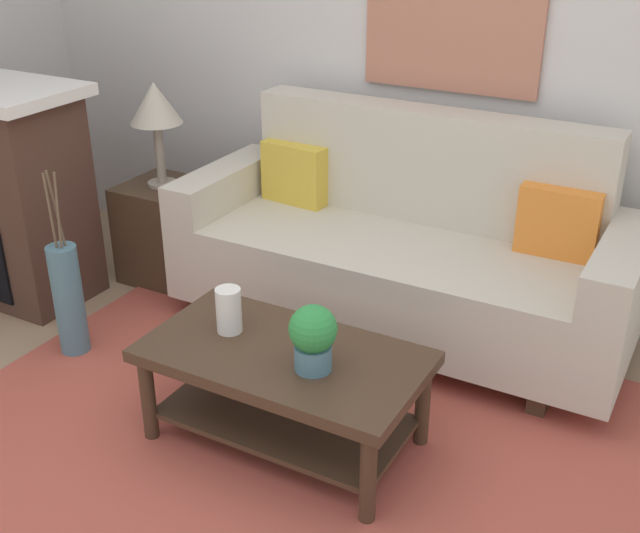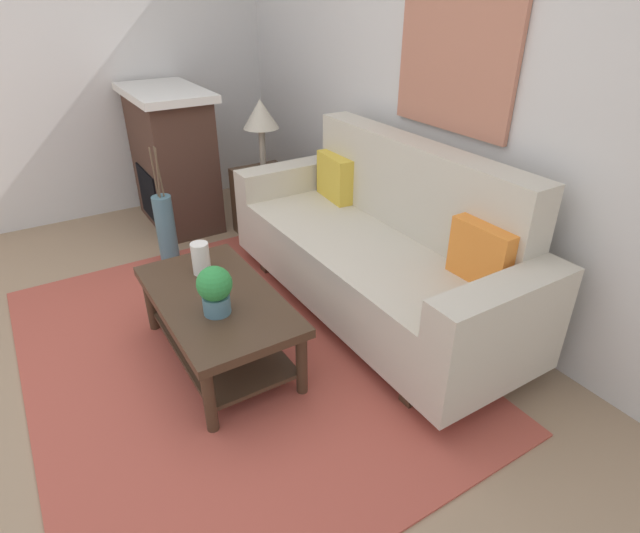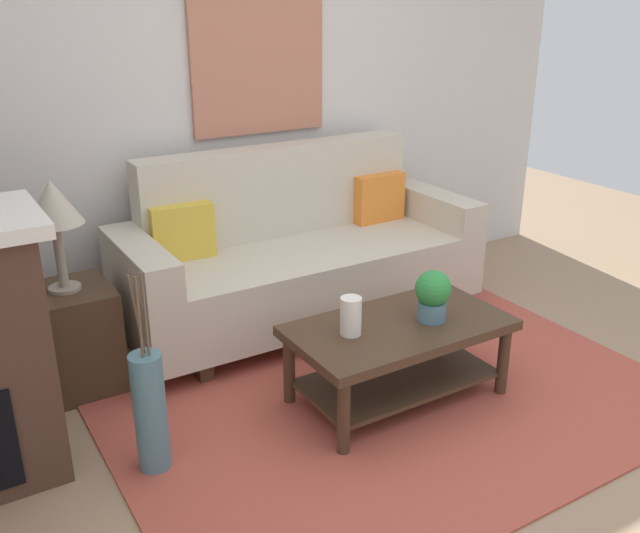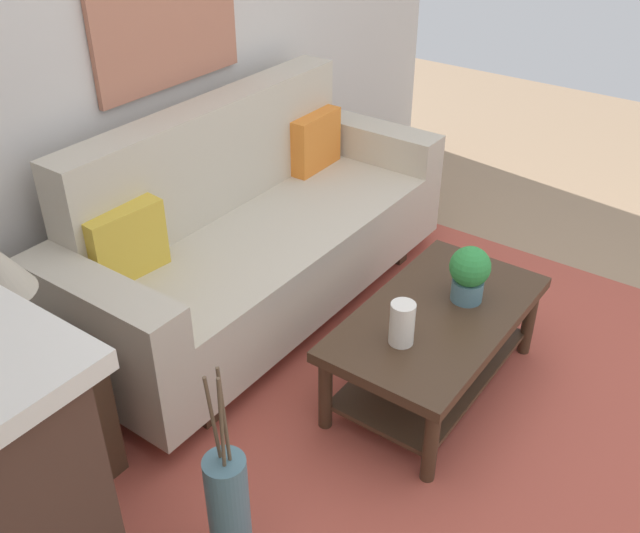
% 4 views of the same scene
% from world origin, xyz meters
% --- Properties ---
extents(ground_plane, '(9.11, 9.11, 0.00)m').
position_xyz_m(ground_plane, '(0.00, 0.00, 0.00)').
color(ground_plane, '#9E7F60').
extents(wall_back, '(5.11, 0.10, 2.70)m').
position_xyz_m(wall_back, '(0.00, 2.06, 1.35)').
color(wall_back, silver).
rests_on(wall_back, ground_plane).
extents(area_rug, '(2.82, 2.14, 0.01)m').
position_xyz_m(area_rug, '(0.00, 0.50, 0.01)').
color(area_rug, '#B24C3D').
rests_on(area_rug, ground_plane).
extents(couch, '(2.23, 0.84, 1.08)m').
position_xyz_m(couch, '(0.06, 1.52, 0.43)').
color(couch, beige).
rests_on(couch, ground_plane).
extents(throw_pillow_mustard, '(0.37, 0.15, 0.32)m').
position_xyz_m(throw_pillow_mustard, '(-0.63, 1.65, 0.68)').
color(throw_pillow_mustard, gold).
rests_on(throw_pillow_mustard, couch).
extents(throw_pillow_orange, '(0.36, 0.13, 0.32)m').
position_xyz_m(throw_pillow_orange, '(0.76, 1.65, 0.68)').
color(throw_pillow_orange, orange).
rests_on(throw_pillow_orange, couch).
extents(coffee_table, '(1.10, 0.60, 0.43)m').
position_xyz_m(coffee_table, '(0.02, 0.45, 0.31)').
color(coffee_table, '#422D1E').
rests_on(coffee_table, ground_plane).
extents(tabletop_vase, '(0.10, 0.10, 0.19)m').
position_xyz_m(tabletop_vase, '(-0.25, 0.48, 0.52)').
color(tabletop_vase, white).
rests_on(tabletop_vase, coffee_table).
extents(potted_plant_tabletop, '(0.18, 0.18, 0.26)m').
position_xyz_m(potted_plant_tabletop, '(0.18, 0.40, 0.57)').
color(potted_plant_tabletop, slate).
rests_on(potted_plant_tabletop, coffee_table).
extents(side_table, '(0.44, 0.44, 0.56)m').
position_xyz_m(side_table, '(-1.35, 1.43, 0.28)').
color(side_table, '#422D1E').
rests_on(side_table, ground_plane).
extents(table_lamp, '(0.28, 0.28, 0.57)m').
position_xyz_m(table_lamp, '(-1.35, 1.43, 0.99)').
color(table_lamp, gray).
rests_on(table_lamp, side_table).
extents(floor_vase, '(0.14, 0.14, 0.56)m').
position_xyz_m(floor_vase, '(-1.23, 0.54, 0.28)').
color(floor_vase, slate).
rests_on(floor_vase, ground_plane).
extents(floor_vase_branch_a, '(0.02, 0.03, 0.36)m').
position_xyz_m(floor_vase_branch_a, '(-1.21, 0.54, 0.74)').
color(floor_vase_branch_a, brown).
rests_on(floor_vase_branch_a, floor_vase).
extents(floor_vase_branch_b, '(0.05, 0.02, 0.36)m').
position_xyz_m(floor_vase_branch_b, '(-1.24, 0.56, 0.74)').
color(floor_vase_branch_b, brown).
rests_on(floor_vase_branch_b, floor_vase).
extents(floor_vase_branch_c, '(0.01, 0.02, 0.36)m').
position_xyz_m(floor_vase_branch_c, '(-1.24, 0.53, 0.74)').
color(floor_vase_branch_c, brown).
rests_on(floor_vase_branch_c, floor_vase).
extents(framed_painting, '(0.90, 0.03, 0.88)m').
position_xyz_m(framed_painting, '(0.06, 1.99, 1.57)').
color(framed_painting, '#B77056').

